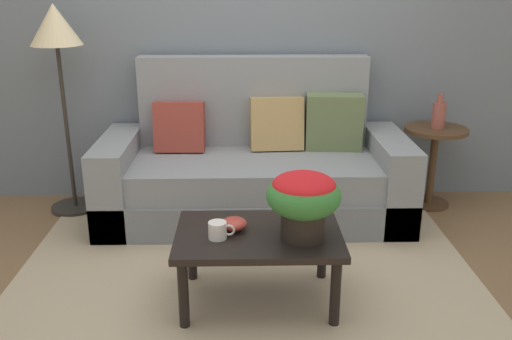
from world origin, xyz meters
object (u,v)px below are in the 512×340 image
at_px(side_table, 434,153).
at_px(couch, 255,171).
at_px(floor_lamp, 57,46).
at_px(potted_plant, 304,198).
at_px(snack_bowl, 234,224).
at_px(table_vase, 439,114).
at_px(coffee_table, 258,242).
at_px(coffee_mug, 218,230).

bearing_deg(side_table, couch, -174.00).
xyz_separation_m(floor_lamp, potted_plant, (1.59, -1.38, -0.59)).
height_order(side_table, snack_bowl, side_table).
height_order(side_table, potted_plant, potted_plant).
xyz_separation_m(couch, table_vase, (1.37, 0.15, 0.38)).
relative_size(floor_lamp, snack_bowl, 11.01).
distance_m(coffee_table, potted_plant, 0.36).
xyz_separation_m(coffee_table, side_table, (1.36, 1.33, 0.07)).
distance_m(coffee_mug, table_vase, 2.13).
relative_size(couch, table_vase, 8.61).
bearing_deg(coffee_mug, potted_plant, -0.48).
relative_size(coffee_table, floor_lamp, 0.57).
xyz_separation_m(potted_plant, snack_bowl, (-0.35, 0.10, -0.18)).
bearing_deg(coffee_table, potted_plant, -16.85).
xyz_separation_m(couch, coffee_table, (-0.01, -1.19, 0.02)).
distance_m(coffee_table, table_vase, 1.95).
bearing_deg(floor_lamp, couch, -5.15).
distance_m(couch, potted_plant, 1.31).
bearing_deg(table_vase, couch, -173.79).
distance_m(floor_lamp, table_vase, 2.78).
xyz_separation_m(side_table, snack_bowl, (-1.49, -1.30, 0.02)).
xyz_separation_m(coffee_table, table_vase, (1.37, 1.34, 0.37)).
distance_m(couch, table_vase, 1.43).
distance_m(couch, snack_bowl, 1.17).
xyz_separation_m(side_table, coffee_mug, (-1.57, -1.40, 0.03)).
relative_size(coffee_table, side_table, 1.40).
bearing_deg(floor_lamp, side_table, 0.39).
bearing_deg(table_vase, coffee_mug, -138.38).
bearing_deg(couch, floor_lamp, 174.85).
height_order(side_table, coffee_mug, side_table).
distance_m(floor_lamp, coffee_mug, 1.96).
relative_size(side_table, coffee_mug, 4.52).
height_order(couch, coffee_table, couch).
relative_size(couch, snack_bowl, 15.85).
distance_m(side_table, potted_plant, 1.82).
height_order(couch, snack_bowl, couch).
relative_size(side_table, floor_lamp, 0.41).
bearing_deg(floor_lamp, coffee_mug, -49.96).
bearing_deg(couch, snack_bowl, -96.59).
xyz_separation_m(coffee_table, floor_lamp, (-1.37, 1.31, 0.87)).
distance_m(floor_lamp, snack_bowl, 1.95).
bearing_deg(table_vase, potted_plant, -129.22).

